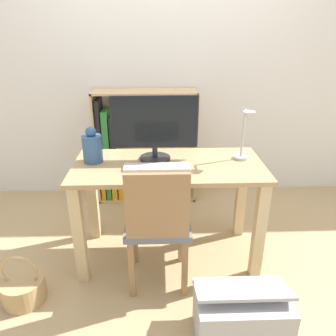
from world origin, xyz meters
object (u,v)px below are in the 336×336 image
Objects in this scene: vase at (92,147)px; storage_box at (241,316)px; desk_lamp at (246,131)px; chair at (158,223)px; basket at (23,288)px; monitor at (154,125)px; bookshelf at (127,155)px; keyboard at (156,167)px.

vase is 0.49× the size of storage_box.
chair is at bearing -150.22° from desk_lamp.
desk_lamp is 1.07× the size of basket.
storage_box is at bearing -61.21° from monitor.
storage_box is at bearing -42.29° from vase.
keyboard is at bearing -73.95° from bookshelf.
bookshelf reaches higher than basket.
keyboard is at bearing 23.16° from basket.
vase is at bearing 177.91° from desk_lamp.
vase is 1.35m from storage_box.
monitor reaches higher than bookshelf.
desk_lamp reaches higher than bookshelf.
monitor is at bearing 4.76° from vase.
monitor is at bearing 93.11° from keyboard.
monitor is 1.16× the size of storage_box.
basket is (-1.41, -0.44, -0.85)m from desk_lamp.
desk_lamp reaches higher than basket.
monitor is 2.36× the size of vase.
chair is at bearing 7.75° from basket.
chair is 0.69m from storage_box.
monitor is 1.63× the size of desk_lamp.
basket is at bearing -112.28° from bookshelf.
vase is 0.67m from chair.
monitor is 0.60m from desk_lamp.
vase is (-0.41, -0.03, -0.14)m from monitor.
monitor is 0.55× the size of bookshelf.
bookshelf is (-0.86, 0.89, -0.50)m from desk_lamp.
bookshelf reaches higher than chair.
chair is 0.82× the size of bookshelf.
monitor is 1.24m from storage_box.
bookshelf is at bearing 113.85° from storage_box.
desk_lamp is at bearing -2.09° from vase.
keyboard is 0.99m from storage_box.
monitor is 1.01m from bookshelf.
basket is (-0.83, -0.11, -0.38)m from chair.
bookshelf is (-0.28, 0.98, -0.29)m from keyboard.
desk_lamp is 0.82m from chair.
bookshelf is at bearing 106.05° from keyboard.
desk_lamp is (1.00, -0.04, 0.11)m from vase.
keyboard is (0.01, -0.16, -0.23)m from monitor.
bookshelf is 3.16× the size of basket.
chair is 1.72× the size of storage_box.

